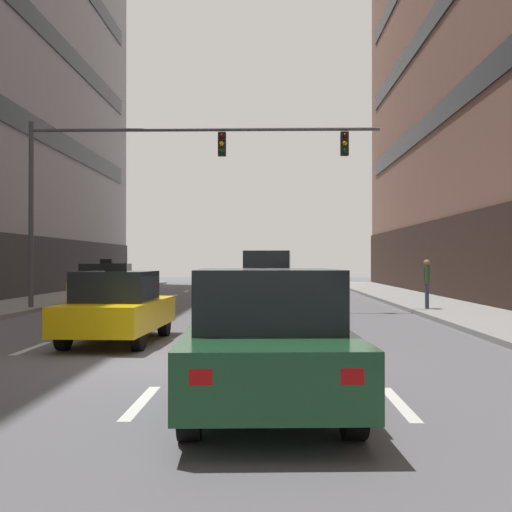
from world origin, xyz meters
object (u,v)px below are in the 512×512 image
at_px(taxi_driving_1, 107,285).
at_px(car_driving_2, 271,278).
at_px(car_driving_0, 268,281).
at_px(traffic_signal_0, 156,167).
at_px(car_driving_4, 266,340).
at_px(pedestrian_0, 427,280).
at_px(taxi_driving_3, 118,307).

height_order(taxi_driving_1, car_driving_2, taxi_driving_1).
relative_size(car_driving_0, car_driving_2, 1.03).
bearing_deg(traffic_signal_0, car_driving_2, 73.60).
xyz_separation_m(car_driving_4, traffic_signal_0, (-4.01, 15.14, 4.29)).
relative_size(car_driving_4, pedestrian_0, 2.71).
relative_size(taxi_driving_1, car_driving_4, 0.98).
bearing_deg(taxi_driving_1, pedestrian_0, -14.41).
bearing_deg(taxi_driving_3, traffic_signal_0, 94.75).
bearing_deg(pedestrian_0, traffic_signal_0, 177.50).
relative_size(taxi_driving_1, pedestrian_0, 2.64).
bearing_deg(taxi_driving_1, car_driving_0, -17.20).
distance_m(taxi_driving_1, traffic_signal_0, 5.58).
xyz_separation_m(taxi_driving_3, pedestrian_0, (8.78, 8.47, 0.35)).
bearing_deg(taxi_driving_3, car_driving_2, 81.58).
xyz_separation_m(car_driving_2, pedestrian_0, (5.39, -14.45, 0.33)).
bearing_deg(taxi_driving_3, car_driving_4, -62.34).
xyz_separation_m(car_driving_0, car_driving_2, (0.13, 13.37, -0.28)).
relative_size(car_driving_2, car_driving_4, 0.95).
relative_size(car_driving_0, taxi_driving_3, 1.07).
height_order(taxi_driving_1, car_driving_4, taxi_driving_1).
height_order(taxi_driving_3, traffic_signal_0, traffic_signal_0).
distance_m(taxi_driving_1, car_driving_2, 13.13).
xyz_separation_m(car_driving_2, traffic_signal_0, (-4.13, -14.04, 4.33)).
relative_size(traffic_signal_0, pedestrian_0, 7.38).
bearing_deg(car_driving_4, taxi_driving_1, 109.83).
distance_m(car_driving_0, pedestrian_0, 5.62).
bearing_deg(car_driving_2, car_driving_4, -90.23).
relative_size(car_driving_0, pedestrian_0, 2.66).
bearing_deg(taxi_driving_3, car_driving_0, 71.12).
relative_size(taxi_driving_3, traffic_signal_0, 0.34).
bearing_deg(taxi_driving_3, pedestrian_0, 43.97).
height_order(taxi_driving_1, pedestrian_0, taxi_driving_1).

